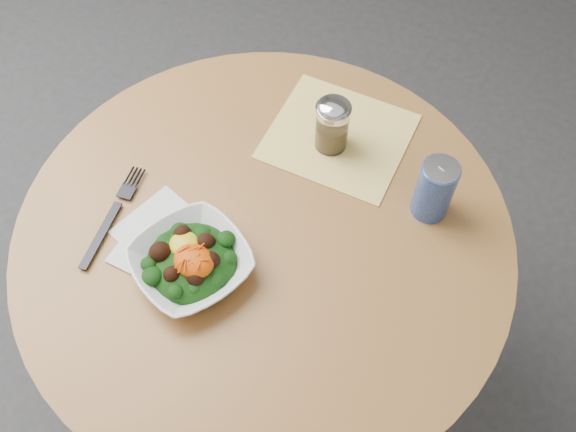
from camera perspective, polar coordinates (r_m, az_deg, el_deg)
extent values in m
plane|color=#313133|center=(1.84, -1.42, -13.27)|extent=(6.00, 6.00, 0.00)
cylinder|color=black|center=(1.82, -1.43, -13.12)|extent=(0.52, 0.52, 0.03)
cylinder|color=black|center=(1.51, -1.71, -8.98)|extent=(0.10, 0.10, 0.71)
cylinder|color=#AA703D|center=(1.17, -2.18, -1.84)|extent=(0.90, 0.90, 0.04)
cube|color=yellow|center=(1.28, 4.50, 7.09)|extent=(0.30, 0.28, 0.00)
cube|color=silver|center=(1.17, -11.11, -1.27)|extent=(0.16, 0.16, 0.00)
cube|color=silver|center=(1.15, -11.33, -2.64)|extent=(0.15, 0.15, 0.00)
imported|color=white|center=(1.11, -8.60, -4.12)|extent=(0.25, 0.25, 0.05)
ellipsoid|color=black|center=(1.11, -8.59, -4.15)|extent=(0.16, 0.16, 0.06)
ellipsoid|color=gold|center=(1.10, -9.24, -2.45)|extent=(0.05, 0.05, 0.02)
ellipsoid|color=#E45B05|center=(1.08, -8.37, -3.98)|extent=(0.07, 0.06, 0.03)
cube|color=black|center=(1.19, -16.29, -1.64)|extent=(0.05, 0.14, 0.00)
cube|color=black|center=(1.23, -13.81, 2.75)|extent=(0.05, 0.08, 0.00)
cylinder|color=silver|center=(1.22, 3.92, 7.81)|extent=(0.06, 0.06, 0.10)
cylinder|color=#987646|center=(1.24, 3.87, 7.19)|extent=(0.05, 0.05, 0.05)
cylinder|color=silver|center=(1.19, 4.07, 9.42)|extent=(0.07, 0.07, 0.01)
ellipsoid|color=silver|center=(1.18, 4.09, 9.60)|extent=(0.06, 0.06, 0.03)
cylinder|color=navy|center=(1.15, 12.90, 2.29)|extent=(0.07, 0.07, 0.12)
cylinder|color=silver|center=(1.10, 13.53, 4.14)|extent=(0.06, 0.06, 0.00)
cube|color=silver|center=(1.10, 13.83, 4.43)|extent=(0.02, 0.02, 0.00)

